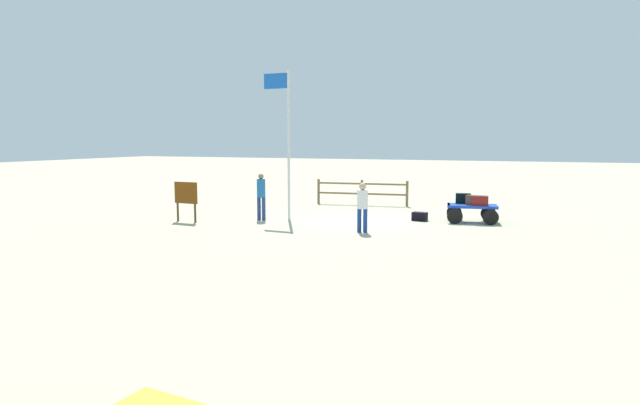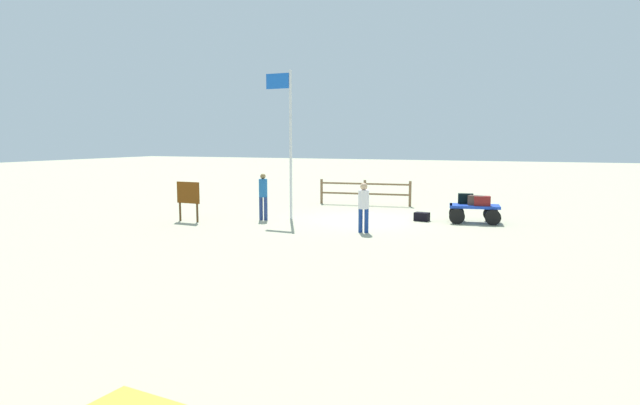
{
  "view_description": "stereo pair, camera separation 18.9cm",
  "coord_description": "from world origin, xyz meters",
  "px_view_note": "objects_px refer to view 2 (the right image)",
  "views": [
    {
      "loc": [
        -5.94,
        19.51,
        3.05
      ],
      "look_at": [
        -0.58,
        6.0,
        1.34
      ],
      "focal_mm": 30.11,
      "sensor_mm": 36.0,
      "label": 1
    },
    {
      "loc": [
        -6.11,
        19.44,
        3.05
      ],
      "look_at": [
        -0.58,
        6.0,
        1.34
      ],
      "focal_mm": 30.11,
      "sensor_mm": 36.0,
      "label": 2
    }
  ],
  "objects_px": {
    "flagpole": "(288,131)",
    "worker_trailing": "(263,193)",
    "suitcase_olive": "(466,199)",
    "worker_lead": "(364,203)",
    "luggage_cart": "(474,210)",
    "suitcase_navy": "(422,217)",
    "signboard": "(188,196)",
    "suitcase_grey": "(476,200)",
    "suitcase_maroon": "(482,201)"
  },
  "relations": [
    {
      "from": "suitcase_maroon",
      "to": "flagpole",
      "type": "relative_size",
      "value": 0.11
    },
    {
      "from": "worker_trailing",
      "to": "luggage_cart",
      "type": "bearing_deg",
      "value": -162.27
    },
    {
      "from": "suitcase_navy",
      "to": "signboard",
      "type": "distance_m",
      "value": 8.77
    },
    {
      "from": "suitcase_olive",
      "to": "suitcase_navy",
      "type": "bearing_deg",
      "value": 22.25
    },
    {
      "from": "luggage_cart",
      "to": "worker_trailing",
      "type": "bearing_deg",
      "value": 17.73
    },
    {
      "from": "suitcase_olive",
      "to": "flagpole",
      "type": "relative_size",
      "value": 0.1
    },
    {
      "from": "suitcase_navy",
      "to": "signboard",
      "type": "xyz_separation_m",
      "value": [
        8.02,
        3.48,
        0.81
      ]
    },
    {
      "from": "suitcase_maroon",
      "to": "suitcase_grey",
      "type": "relative_size",
      "value": 1.03
    },
    {
      "from": "suitcase_maroon",
      "to": "signboard",
      "type": "xyz_separation_m",
      "value": [
        10.16,
        3.65,
        0.14
      ]
    },
    {
      "from": "worker_lead",
      "to": "flagpole",
      "type": "height_order",
      "value": "flagpole"
    },
    {
      "from": "suitcase_navy",
      "to": "worker_lead",
      "type": "distance_m",
      "value": 3.59
    },
    {
      "from": "worker_trailing",
      "to": "signboard",
      "type": "xyz_separation_m",
      "value": [
        2.4,
        1.39,
        -0.05
      ]
    },
    {
      "from": "suitcase_olive",
      "to": "worker_lead",
      "type": "distance_m",
      "value": 4.76
    },
    {
      "from": "suitcase_grey",
      "to": "worker_trailing",
      "type": "distance_m",
      "value": 7.91
    },
    {
      "from": "luggage_cart",
      "to": "suitcase_grey",
      "type": "relative_size",
      "value": 3.26
    },
    {
      "from": "suitcase_navy",
      "to": "flagpole",
      "type": "relative_size",
      "value": 0.1
    },
    {
      "from": "luggage_cart",
      "to": "flagpole",
      "type": "xyz_separation_m",
      "value": [
        6.7,
        1.81,
        2.9
      ]
    },
    {
      "from": "suitcase_grey",
      "to": "signboard",
      "type": "distance_m",
      "value": 10.63
    },
    {
      "from": "suitcase_maroon",
      "to": "worker_lead",
      "type": "height_order",
      "value": "worker_lead"
    },
    {
      "from": "suitcase_grey",
      "to": "flagpole",
      "type": "bearing_deg",
      "value": 14.44
    },
    {
      "from": "signboard",
      "to": "suitcase_maroon",
      "type": "bearing_deg",
      "value": -160.26
    },
    {
      "from": "suitcase_olive",
      "to": "flagpole",
      "type": "height_order",
      "value": "flagpole"
    },
    {
      "from": "worker_lead",
      "to": "worker_trailing",
      "type": "xyz_separation_m",
      "value": [
        4.36,
        -1.18,
        0.05
      ]
    },
    {
      "from": "suitcase_maroon",
      "to": "suitcase_grey",
      "type": "height_order",
      "value": "suitcase_grey"
    },
    {
      "from": "flagpole",
      "to": "worker_trailing",
      "type": "bearing_deg",
      "value": 36.92
    },
    {
      "from": "suitcase_maroon",
      "to": "signboard",
      "type": "relative_size",
      "value": 0.42
    },
    {
      "from": "luggage_cart",
      "to": "worker_lead",
      "type": "distance_m",
      "value": 4.76
    },
    {
      "from": "signboard",
      "to": "luggage_cart",
      "type": "bearing_deg",
      "value": -159.03
    },
    {
      "from": "suitcase_grey",
      "to": "suitcase_navy",
      "type": "distance_m",
      "value": 2.07
    },
    {
      "from": "suitcase_grey",
      "to": "suitcase_navy",
      "type": "height_order",
      "value": "suitcase_grey"
    },
    {
      "from": "suitcase_olive",
      "to": "suitcase_grey",
      "type": "distance_m",
      "value": 0.57
    },
    {
      "from": "suitcase_grey",
      "to": "flagpole",
      "type": "height_order",
      "value": "flagpole"
    },
    {
      "from": "luggage_cart",
      "to": "worker_lead",
      "type": "bearing_deg",
      "value": 48.88
    },
    {
      "from": "luggage_cart",
      "to": "suitcase_maroon",
      "type": "height_order",
      "value": "suitcase_maroon"
    },
    {
      "from": "suitcase_olive",
      "to": "suitcase_maroon",
      "type": "distance_m",
      "value": 0.78
    },
    {
      "from": "worker_lead",
      "to": "signboard",
      "type": "xyz_separation_m",
      "value": [
        6.76,
        0.22,
        0.01
      ]
    },
    {
      "from": "luggage_cart",
      "to": "worker_trailing",
      "type": "height_order",
      "value": "worker_trailing"
    },
    {
      "from": "suitcase_olive",
      "to": "flagpole",
      "type": "xyz_separation_m",
      "value": [
        6.35,
        2.12,
        2.51
      ]
    },
    {
      "from": "suitcase_olive",
      "to": "suitcase_maroon",
      "type": "xyz_separation_m",
      "value": [
        -0.64,
        0.45,
        -0.01
      ]
    },
    {
      "from": "flagpole",
      "to": "worker_lead",
      "type": "bearing_deg",
      "value": 153.95
    },
    {
      "from": "suitcase_navy",
      "to": "suitcase_maroon",
      "type": "bearing_deg",
      "value": -175.52
    },
    {
      "from": "luggage_cart",
      "to": "suitcase_grey",
      "type": "xyz_separation_m",
      "value": [
        -0.09,
        0.06,
        0.38
      ]
    },
    {
      "from": "suitcase_grey",
      "to": "suitcase_maroon",
      "type": "bearing_deg",
      "value": 160.7
    },
    {
      "from": "suitcase_maroon",
      "to": "worker_trailing",
      "type": "distance_m",
      "value": 8.08
    },
    {
      "from": "suitcase_navy",
      "to": "luggage_cart",
      "type": "bearing_deg",
      "value": -170.69
    },
    {
      "from": "luggage_cart",
      "to": "flagpole",
      "type": "bearing_deg",
      "value": 15.11
    },
    {
      "from": "worker_lead",
      "to": "flagpole",
      "type": "relative_size",
      "value": 0.29
    },
    {
      "from": "worker_lead",
      "to": "signboard",
      "type": "distance_m",
      "value": 6.76
    },
    {
      "from": "suitcase_maroon",
      "to": "suitcase_grey",
      "type": "bearing_deg",
      "value": -19.3
    },
    {
      "from": "suitcase_grey",
      "to": "suitcase_navy",
      "type": "bearing_deg",
      "value": 7.09
    }
  ]
}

